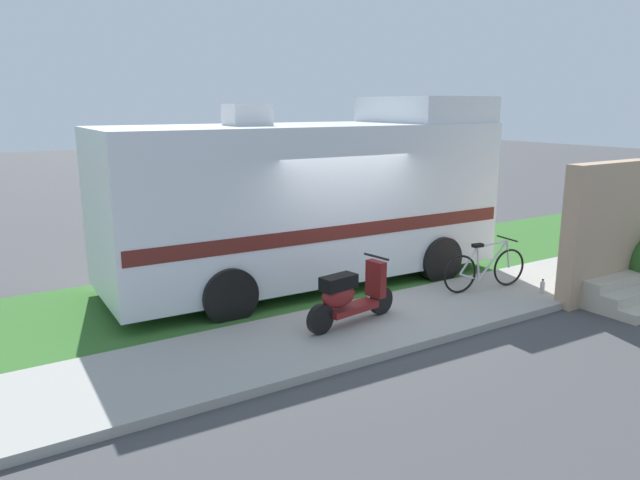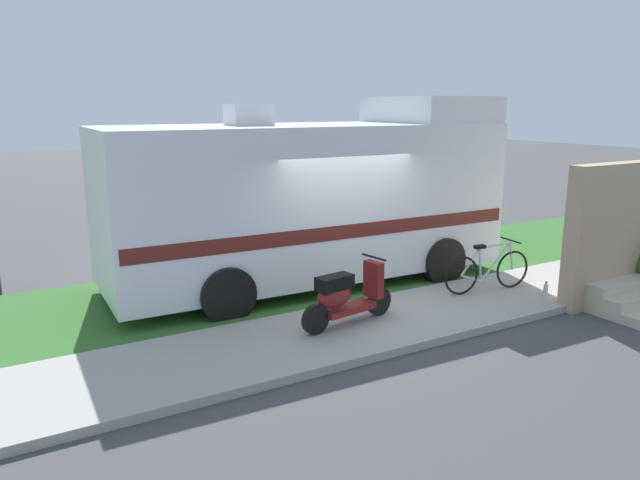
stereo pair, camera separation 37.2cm
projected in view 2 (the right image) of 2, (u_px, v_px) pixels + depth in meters
name	position (u px, v px, depth m)	size (l,w,h in m)	color
ground_plane	(349.00, 303.00, 10.24)	(80.00, 80.00, 0.00)	#424244
sidewalk	(392.00, 321.00, 9.21)	(24.00, 2.00, 0.12)	#9E9B93
grass_strip	(307.00, 279.00, 11.49)	(24.00, 3.40, 0.08)	#336628
motorhome_rv	(312.00, 197.00, 10.99)	(7.41, 2.82, 3.48)	silver
scooter	(345.00, 296.00, 8.79)	(1.70, 0.56, 0.97)	black
bicycle	(487.00, 270.00, 10.42)	(1.75, 0.52, 0.89)	black
pickup_truck_near	(291.00, 191.00, 16.43)	(5.11, 2.30, 1.89)	#1E2328
pickup_truck_far	(326.00, 175.00, 20.46)	(5.50, 2.45, 1.78)	silver
porch_steps	(615.00, 249.00, 9.95)	(2.00, 1.26, 2.40)	#BCB29E
bottle_green	(546.00, 290.00, 10.22)	(0.08, 0.08, 0.25)	#B2B2B7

